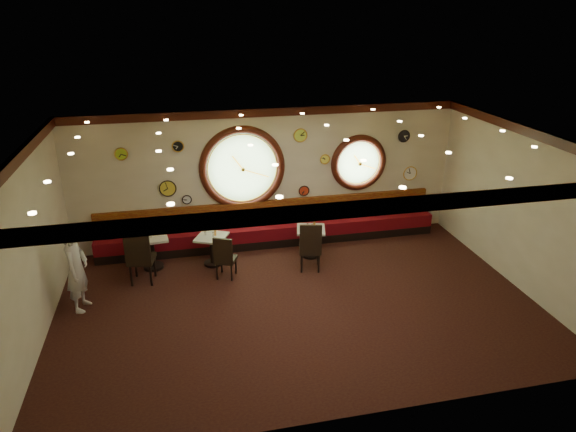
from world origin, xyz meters
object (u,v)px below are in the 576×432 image
Objects in this scene: table_b at (212,247)px; condiment_a_salt at (146,234)px; table_a at (152,248)px; condiment_c_pepper at (312,226)px; condiment_a_bottle at (157,231)px; waiter at (77,270)px; condiment_b_salt at (205,233)px; table_c at (311,239)px; condiment_b_bottle at (215,232)px; condiment_c_salt at (308,226)px; chair_a at (139,253)px; chair_b at (224,255)px; condiment_c_bottle at (314,225)px; condiment_b_pepper at (213,235)px; chair_c at (310,244)px; condiment_a_pepper at (151,236)px.

table_b is 8.01× the size of condiment_a_salt.
condiment_c_pepper reaches higher than table_a.
condiment_a_bottle is (0.22, 0.03, 0.02)m from condiment_a_salt.
condiment_b_salt is at bearing -48.78° from waiter.
condiment_b_bottle is (-2.12, 0.09, 0.33)m from table_c.
chair_a is at bearing -171.51° from condiment_c_salt.
table_a is 0.39m from condiment_a_bottle.
table_a is 1.69m from chair_b.
chair_b is 6.12× the size of condiment_c_salt.
waiter is (-4.75, -1.16, 0.39)m from table_c.
waiter is (-4.84, -1.19, 0.05)m from condiment_c_bottle.
chair_b is 6.15× the size of condiment_b_pepper.
chair_c is (3.30, -0.86, 0.16)m from table_a.
chair_c reaches higher than condiment_c_pepper.
condiment_b_salt is 1.02m from condiment_a_bottle.
table_a is at bearing -30.51° from waiter.
chair_c reaches higher than condiment_b_bottle.
condiment_b_salt is at bearing 145.27° from condiment_b_pepper.
condiment_b_salt is at bearing -1.70° from table_a.
waiter reaches higher than condiment_c_bottle.
chair_b reaches higher than condiment_c_salt.
chair_b reaches higher than table_a.
condiment_b_bottle reaches higher than table_c.
condiment_b_salt is at bearing 176.83° from condiment_c_bottle.
condiment_c_pepper is at bearing -4.61° from condiment_a_bottle.
chair_c is at bearing -105.71° from table_c.
condiment_c_pepper is (0.08, -0.09, 0.01)m from condiment_c_salt.
condiment_a_salt is at bearing 176.82° from condiment_c_bottle.
condiment_c_pepper is 0.75× the size of condiment_a_bottle.
condiment_a_bottle reaches higher than table_c.
condiment_a_bottle reaches higher than condiment_c_bottle.
table_c is 3.49m from condiment_a_pepper.
condiment_c_bottle is (0.06, 0.03, 0.03)m from condiment_c_pepper.
condiment_b_pepper is (-1.98, 0.71, 0.10)m from chair_c.
condiment_a_pepper reaches higher than condiment_b_salt.
condiment_a_pepper is 0.83× the size of condiment_c_pepper.
table_b is 1.10× the size of chair_a.
chair_c is at bearing 7.02° from chair_a.
condiment_b_pepper is at bearing -7.35° from condiment_a_salt.
chair_c is at bearing -107.73° from condiment_c_pepper.
condiment_a_bottle is at bearing 175.54° from table_c.
condiment_c_salt is at bearing 18.80° from chair_a.
chair_a reaches higher than condiment_b_bottle.
condiment_b_pepper is at bearing -6.28° from table_a.
condiment_b_pepper is at bearing 173.07° from chair_c.
condiment_c_salt is 0.62× the size of condiment_b_bottle.
chair_b is 1.82m from chair_c.
chair_a reaches higher than chair_b.
condiment_c_bottle reaches higher than condiment_b_salt.
table_a is 1.11× the size of chair_c.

